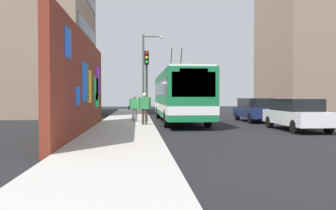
{
  "coord_description": "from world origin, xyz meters",
  "views": [
    {
      "loc": [
        -20.6,
        0.88,
        1.69
      ],
      "look_at": [
        -0.6,
        -0.81,
        1.21
      ],
      "focal_mm": 37.96,
      "sensor_mm": 36.0,
      "label": 1
    }
  ],
  "objects_px": {
    "city_bus": "(179,95)",
    "pedestrian_midblock": "(134,106)",
    "parked_car_navy": "(255,109)",
    "street_lamp": "(146,69)",
    "pedestrian_at_curb": "(145,106)",
    "parked_car_white": "(296,114)",
    "traffic_light": "(147,74)"
  },
  "relations": [
    {
      "from": "city_bus",
      "to": "traffic_light",
      "type": "height_order",
      "value": "city_bus"
    },
    {
      "from": "parked_car_navy",
      "to": "street_lamp",
      "type": "relative_size",
      "value": 0.69
    },
    {
      "from": "parked_car_white",
      "to": "parked_car_navy",
      "type": "height_order",
      "value": "same"
    },
    {
      "from": "parked_car_navy",
      "to": "traffic_light",
      "type": "height_order",
      "value": "traffic_light"
    },
    {
      "from": "street_lamp",
      "to": "city_bus",
      "type": "bearing_deg",
      "value": -161.92
    },
    {
      "from": "pedestrian_midblock",
      "to": "pedestrian_at_curb",
      "type": "relative_size",
      "value": 0.93
    },
    {
      "from": "traffic_light",
      "to": "street_lamp",
      "type": "xyz_separation_m",
      "value": [
        7.43,
        -0.09,
        0.88
      ]
    },
    {
      "from": "city_bus",
      "to": "parked_car_white",
      "type": "height_order",
      "value": "city_bus"
    },
    {
      "from": "city_bus",
      "to": "pedestrian_midblock",
      "type": "relative_size",
      "value": 7.74
    },
    {
      "from": "city_bus",
      "to": "parked_car_white",
      "type": "distance_m",
      "value": 8.11
    },
    {
      "from": "city_bus",
      "to": "street_lamp",
      "type": "bearing_deg",
      "value": 18.08
    },
    {
      "from": "parked_car_navy",
      "to": "city_bus",
      "type": "bearing_deg",
      "value": 90.74
    },
    {
      "from": "parked_car_white",
      "to": "pedestrian_midblock",
      "type": "xyz_separation_m",
      "value": [
        4.75,
        8.1,
        0.26
      ]
    },
    {
      "from": "parked_car_navy",
      "to": "pedestrian_midblock",
      "type": "distance_m",
      "value": 8.24
    },
    {
      "from": "pedestrian_at_curb",
      "to": "pedestrian_midblock",
      "type": "bearing_deg",
      "value": 13.96
    },
    {
      "from": "traffic_light",
      "to": "pedestrian_at_curb",
      "type": "bearing_deg",
      "value": 176.08
    },
    {
      "from": "pedestrian_at_curb",
      "to": "city_bus",
      "type": "bearing_deg",
      "value": -32.11
    },
    {
      "from": "parked_car_navy",
      "to": "traffic_light",
      "type": "relative_size",
      "value": 1.05
    },
    {
      "from": "pedestrian_at_curb",
      "to": "street_lamp",
      "type": "height_order",
      "value": "street_lamp"
    },
    {
      "from": "parked_car_navy",
      "to": "street_lamp",
      "type": "xyz_separation_m",
      "value": [
        6.25,
        7.26,
        3.14
      ]
    },
    {
      "from": "city_bus",
      "to": "pedestrian_at_curb",
      "type": "xyz_separation_m",
      "value": [
        -3.71,
        2.33,
        -0.64
      ]
    },
    {
      "from": "city_bus",
      "to": "street_lamp",
      "type": "height_order",
      "value": "street_lamp"
    },
    {
      "from": "pedestrian_midblock",
      "to": "street_lamp",
      "type": "relative_size",
      "value": 0.24
    },
    {
      "from": "city_bus",
      "to": "parked_car_white",
      "type": "bearing_deg",
      "value": -139.78
    },
    {
      "from": "parked_car_white",
      "to": "pedestrian_at_curb",
      "type": "bearing_deg",
      "value": 72.04
    },
    {
      "from": "city_bus",
      "to": "parked_car_navy",
      "type": "height_order",
      "value": "city_bus"
    },
    {
      "from": "parked_car_white",
      "to": "parked_car_navy",
      "type": "bearing_deg",
      "value": 0.0
    },
    {
      "from": "city_bus",
      "to": "pedestrian_at_curb",
      "type": "height_order",
      "value": "city_bus"
    },
    {
      "from": "parked_car_white",
      "to": "traffic_light",
      "type": "height_order",
      "value": "traffic_light"
    },
    {
      "from": "city_bus",
      "to": "pedestrian_midblock",
      "type": "height_order",
      "value": "city_bus"
    },
    {
      "from": "parked_car_white",
      "to": "pedestrian_midblock",
      "type": "relative_size",
      "value": 2.89
    },
    {
      "from": "parked_car_navy",
      "to": "pedestrian_midblock",
      "type": "xyz_separation_m",
      "value": [
        -1.47,
        8.1,
        0.26
      ]
    }
  ]
}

